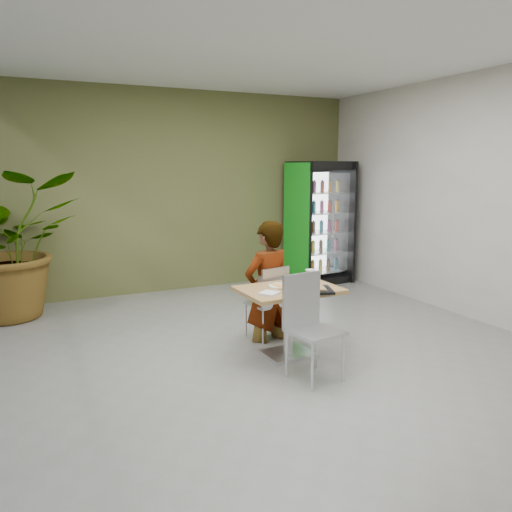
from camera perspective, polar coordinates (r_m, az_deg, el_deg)
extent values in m
plane|color=gray|center=(5.30, 3.15, -12.04)|extent=(7.00, 7.00, 0.00)
cube|color=#9E7743|center=(5.26, 3.79, -3.88)|extent=(1.05, 0.75, 0.04)
cylinder|color=silver|center=(5.36, 3.74, -7.77)|extent=(0.10, 0.10, 0.71)
cube|color=silver|center=(5.47, 3.70, -11.09)|extent=(0.52, 0.42, 0.04)
cube|color=silver|center=(5.90, 1.10, -5.46)|extent=(0.46, 0.46, 0.03)
cube|color=silver|center=(5.70, 2.24, -3.63)|extent=(0.38, 0.10, 0.46)
cylinder|color=silver|center=(6.18, 1.36, -6.72)|extent=(0.02, 0.02, 0.41)
cylinder|color=silver|center=(5.99, -1.15, -7.28)|extent=(0.02, 0.02, 0.41)
cylinder|color=silver|center=(5.93, 3.36, -7.46)|extent=(0.02, 0.02, 0.41)
cylinder|color=silver|center=(5.73, 0.80, -8.08)|extent=(0.02, 0.02, 0.41)
cube|color=silver|center=(4.78, 6.76, -8.59)|extent=(0.50, 0.50, 0.03)
cube|color=silver|center=(4.85, 5.20, -5.00)|extent=(0.44, 0.10, 0.53)
cylinder|color=silver|center=(4.61, 6.43, -12.46)|extent=(0.03, 0.03, 0.47)
cylinder|color=silver|center=(4.85, 9.93, -11.38)|extent=(0.03, 0.03, 0.47)
cylinder|color=silver|center=(4.88, 3.50, -11.07)|extent=(0.03, 0.03, 0.47)
cylinder|color=silver|center=(5.11, 6.94, -10.15)|extent=(0.03, 0.03, 0.47)
imported|color=black|center=(5.82, 1.32, -4.29)|extent=(0.70, 0.52, 1.70)
cylinder|color=white|center=(5.31, 2.83, -3.44)|extent=(0.26, 0.26, 0.01)
cylinder|color=white|center=(5.36, 6.18, -2.51)|extent=(0.09, 0.09, 0.16)
cylinder|color=red|center=(5.36, 6.18, -2.56)|extent=(0.10, 0.10, 0.09)
cylinder|color=white|center=(5.35, 6.20, -1.61)|extent=(0.10, 0.10, 0.01)
cube|color=white|center=(4.99, 1.56, -4.27)|extent=(0.23, 0.23, 0.02)
cube|color=black|center=(5.12, 6.13, -3.90)|extent=(0.54, 0.47, 0.03)
cube|color=black|center=(8.72, 7.31, 3.81)|extent=(1.01, 0.83, 2.09)
cube|color=green|center=(8.48, 4.59, 3.68)|extent=(0.09, 0.71, 2.04)
cube|color=white|center=(8.43, 8.61, 3.69)|extent=(0.75, 0.10, 1.67)
imported|color=#2F6F2C|center=(7.36, -26.33, 1.12)|extent=(2.09, 1.92, 1.96)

